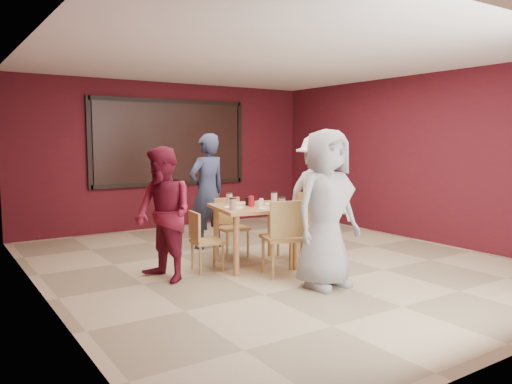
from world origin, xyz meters
TOP-DOWN VIEW (x-y plane):
  - floor at (0.00, 0.00)m, footprint 7.00×7.00m
  - window_blinds at (0.00, 3.45)m, footprint 3.00×0.02m
  - dining_table at (-0.33, 0.02)m, footprint 1.22×1.22m
  - chair_front at (-0.33, -0.66)m, footprint 0.58×0.58m
  - chair_back at (-0.30, 0.71)m, footprint 0.44×0.44m
  - chair_left at (-1.07, 0.12)m, footprint 0.43×0.43m
  - chair_right at (0.52, 0.10)m, footprint 0.47×0.47m
  - diner_front at (-0.18, -1.26)m, footprint 0.94×0.65m
  - diner_back at (-0.33, 1.36)m, footprint 0.72×0.53m
  - diner_left at (-1.64, 0.01)m, footprint 0.77×0.90m
  - diner_right at (0.83, 0.05)m, footprint 0.81×1.23m

SIDE VIEW (x-z plane):
  - floor at x=0.00m, z-range 0.00..0.00m
  - chair_left at x=-1.07m, z-range 0.05..0.84m
  - chair_back at x=-0.30m, z-range 0.06..0.90m
  - chair_right at x=0.52m, z-range 0.06..0.99m
  - chair_front at x=-0.33m, z-range 0.06..1.03m
  - dining_table at x=-0.33m, z-range 0.23..1.20m
  - diner_left at x=-1.64m, z-range 0.00..1.63m
  - diner_right at x=0.83m, z-range 0.00..1.78m
  - diner_back at x=-0.33m, z-range 0.00..1.80m
  - diner_front at x=-0.18m, z-range 0.00..1.83m
  - window_blinds at x=0.00m, z-range 0.90..2.40m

